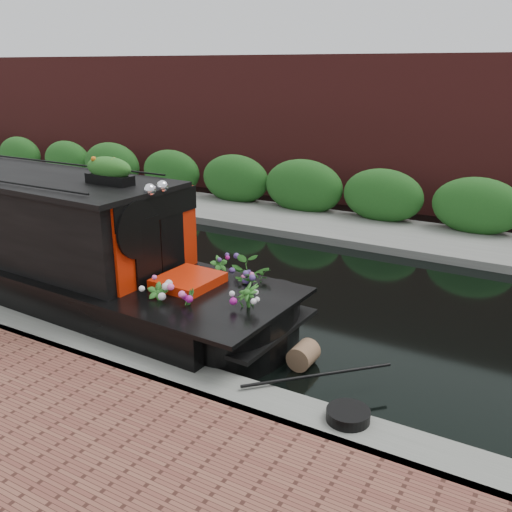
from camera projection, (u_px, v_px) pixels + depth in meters
The scene contains 7 objects.
ground at pixel (185, 274), 10.71m from camera, with size 80.00×80.00×0.00m, color black.
near_bank_coping at pixel (43, 344), 8.00m from camera, with size 40.00×0.60×0.50m, color slate.
far_bank_path at pixel (287, 223), 14.15m from camera, with size 40.00×2.40×0.34m, color slate.
far_hedge at pixel (303, 215), 14.89m from camera, with size 40.00×1.10×2.80m, color #20561C.
far_brick_wall at pixel (334, 199), 16.61m from camera, with size 40.00×1.00×8.00m, color maroon.
rope_fender at pixel (303, 355), 7.36m from camera, with size 0.32×0.32×0.38m, color brown.
coiled_mooring_rope at pixel (348, 415), 5.84m from camera, with size 0.45×0.45×0.12m, color black.
Camera 1 is at (6.20, -8.01, 3.72)m, focal length 40.00 mm.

